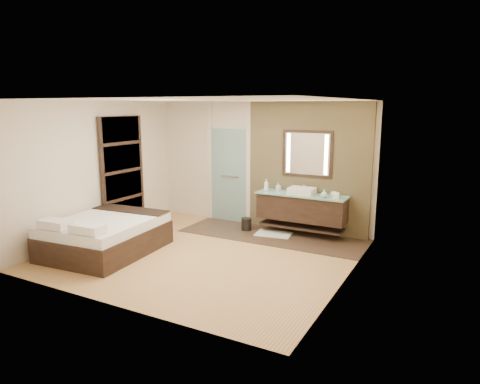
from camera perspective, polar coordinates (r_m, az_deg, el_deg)
The scene contains 15 objects.
floor at distance 7.74m, azimuth -4.68°, elevation -8.30°, with size 5.00×5.00×0.00m, color #A77246.
tile_strip at distance 8.80m, azimuth 4.31°, elevation -5.79°, with size 3.80×1.30×0.01m, color #36291D.
stone_wall at distance 8.89m, azimuth 8.99°, elevation 3.16°, with size 2.60×0.08×2.70m, color tan.
vanity at distance 8.76m, azimuth 8.21°, elevation -2.06°, with size 1.85×0.55×0.88m.
mirror_unit at distance 8.80m, azimuth 8.94°, elevation 5.05°, with size 1.06×0.04×0.96m.
frosted_door at distance 9.67m, azimuth -1.47°, elevation 2.72°, with size 1.10×0.12×2.70m.
shoji_partition at distance 9.37m, azimuth -15.36°, elevation 2.45°, with size 0.06×1.20×2.40m.
bed at distance 8.10m, azimuth -17.50°, elevation -5.53°, with size 1.74×2.10×0.76m.
bath_mat at distance 8.86m, azimuth 4.50°, elevation -5.59°, with size 0.72×0.50×0.02m, color silver.
waste_bin at distance 9.10m, azimuth 0.86°, elevation -4.33°, with size 0.22×0.22×0.27m, color black.
tissue_box at distance 8.40m, azimuth 12.67°, elevation -0.47°, with size 0.12×0.12×0.10m, color white.
soap_bottle_a at distance 8.95m, azimuth 3.52°, elevation 0.96°, with size 0.09×0.09×0.24m, color white.
soap_bottle_b at distance 8.96m, azimuth 5.14°, elevation 0.71°, with size 0.08×0.08×0.17m, color #B2B2B2.
soap_bottle_c at distance 8.40m, azimuth 11.16°, elevation -0.19°, with size 0.13×0.13×0.16m, color #A3CDCC.
cup at distance 8.56m, azimuth 12.37°, elevation -0.26°, with size 0.12×0.12×0.09m, color white.
Camera 1 is at (3.97, -6.11, 2.60)m, focal length 32.00 mm.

